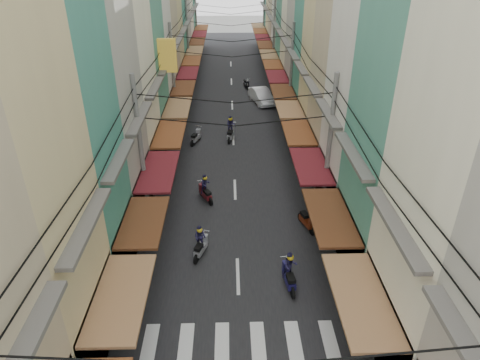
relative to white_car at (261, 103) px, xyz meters
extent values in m
plane|color=slate|center=(-2.85, -22.71, 0.00)|extent=(160.00, 160.00, 0.00)
cube|color=black|center=(-2.85, -2.71, 0.01)|extent=(10.00, 80.00, 0.02)
cube|color=slate|center=(-9.35, -2.71, 0.03)|extent=(3.00, 80.00, 0.06)
cube|color=slate|center=(3.65, -2.71, 0.03)|extent=(3.00, 80.00, 0.06)
cube|color=silver|center=(-6.35, -28.71, 0.03)|extent=(0.55, 2.40, 0.01)
cube|color=silver|center=(-4.95, -28.71, 0.03)|extent=(0.55, 2.40, 0.01)
cube|color=silver|center=(-3.55, -28.71, 0.03)|extent=(0.55, 2.40, 0.01)
cube|color=silver|center=(-2.15, -28.71, 0.03)|extent=(0.55, 2.40, 0.01)
cube|color=silver|center=(-0.75, -28.71, 0.03)|extent=(0.55, 2.40, 0.01)
cube|color=silver|center=(0.65, -28.71, 0.03)|extent=(0.55, 2.40, 0.01)
cube|color=#595651|center=(-7.60, -33.69, 6.00)|extent=(0.50, 4.24, 0.15)
cube|color=black|center=(-8.45, -28.98, 1.60)|extent=(1.20, 4.52, 3.20)
cube|color=#946843|center=(-6.95, -28.98, 3.00)|extent=(1.80, 4.33, 0.12)
cube|color=#595651|center=(-7.60, -28.98, 6.00)|extent=(0.50, 4.23, 0.15)
cube|color=#3D8773|center=(-10.85, -24.47, 9.62)|extent=(6.00, 4.30, 19.25)
cube|color=black|center=(-8.45, -24.47, 1.60)|extent=(1.20, 4.13, 3.20)
cube|color=#572F19|center=(-6.95, -24.47, 3.00)|extent=(1.80, 3.96, 0.12)
cube|color=#595651|center=(-7.60, -24.47, 6.00)|extent=(0.50, 3.87, 0.15)
cube|color=#A3A095|center=(-10.85, -19.75, 10.47)|extent=(6.00, 5.14, 20.93)
cube|color=black|center=(-8.45, -19.75, 1.60)|extent=(1.20, 4.94, 3.20)
cube|color=maroon|center=(-6.95, -19.75, 3.00)|extent=(1.80, 4.73, 0.12)
cube|color=#595651|center=(-7.60, -19.75, 6.00)|extent=(0.50, 4.63, 0.15)
cube|color=#EFEBCB|center=(-10.85, -14.71, 8.72)|extent=(6.00, 4.95, 17.43)
cube|color=black|center=(-8.45, -14.71, 1.60)|extent=(1.20, 4.75, 3.20)
cube|color=brown|center=(-6.95, -14.71, 3.00)|extent=(1.80, 4.56, 0.12)
cube|color=#595651|center=(-7.60, -14.71, 6.00)|extent=(0.50, 4.46, 0.15)
cube|color=#4A9078|center=(-10.85, -9.73, 8.16)|extent=(6.00, 4.99, 16.32)
cube|color=black|center=(-8.45, -9.73, 1.60)|extent=(1.20, 4.80, 3.20)
cube|color=#946843|center=(-6.95, -9.73, 3.00)|extent=(1.80, 4.60, 0.12)
cube|color=#595651|center=(-7.60, -9.73, 6.00)|extent=(0.50, 4.50, 0.15)
cube|color=black|center=(-8.45, -4.91, 1.60)|extent=(1.20, 4.46, 3.20)
cube|color=#572F19|center=(-6.95, -4.91, 3.00)|extent=(1.80, 4.27, 0.12)
cube|color=#595651|center=(-7.60, -4.91, 6.00)|extent=(0.50, 4.18, 0.15)
cube|color=black|center=(-8.45, -0.14, 1.60)|extent=(1.20, 4.70, 3.20)
cube|color=maroon|center=(-6.95, -0.14, 3.00)|extent=(1.80, 4.50, 0.12)
cube|color=#595651|center=(-7.60, -0.14, 6.00)|extent=(0.50, 4.40, 0.15)
cube|color=black|center=(-8.45, 4.56, 1.60)|extent=(1.20, 4.34, 3.20)
cube|color=brown|center=(-6.95, 4.56, 3.00)|extent=(1.80, 4.16, 0.12)
cube|color=#595651|center=(-7.60, 4.56, 6.00)|extent=(0.50, 4.07, 0.15)
cube|color=black|center=(-8.45, 9.42, 1.60)|extent=(1.20, 4.99, 3.20)
cube|color=#946843|center=(-6.95, 9.42, 3.00)|extent=(1.80, 4.78, 0.12)
cube|color=#595651|center=(-7.60, 9.42, 6.00)|extent=(0.50, 4.68, 0.15)
cube|color=black|center=(-8.45, 14.49, 1.60)|extent=(1.20, 4.74, 3.20)
cube|color=#572F19|center=(-6.95, 14.49, 3.00)|extent=(1.80, 4.55, 0.12)
cube|color=#595651|center=(-7.60, 14.49, 6.00)|extent=(0.50, 4.45, 0.15)
cube|color=black|center=(-8.45, 19.44, 1.60)|extent=(1.20, 4.76, 3.20)
cube|color=maroon|center=(-6.95, 19.44, 3.00)|extent=(1.80, 4.56, 0.12)
cube|color=#595651|center=(-7.60, 19.44, 6.00)|extent=(0.50, 4.46, 0.15)
cube|color=black|center=(-8.45, 24.44, 1.60)|extent=(1.20, 4.84, 3.20)
cube|color=brown|center=(-6.95, 24.44, 3.00)|extent=(1.80, 4.64, 0.12)
cube|color=#595651|center=(-7.60, 24.44, 6.00)|extent=(0.50, 4.54, 0.15)
cube|color=#544213|center=(-7.25, -10.71, 7.00)|extent=(1.20, 0.40, 2.20)
cube|color=#595651|center=(1.90, -34.11, 6.00)|extent=(0.50, 4.25, 0.15)
cube|color=black|center=(2.75, -29.26, 1.60)|extent=(1.20, 4.78, 3.20)
cube|color=#946843|center=(1.25, -29.26, 3.00)|extent=(1.80, 4.58, 0.12)
cube|color=#595651|center=(1.90, -29.26, 6.00)|extent=(0.50, 4.48, 0.15)
cube|color=#4A9078|center=(5.15, -24.26, 7.54)|extent=(6.00, 5.03, 15.08)
cube|color=black|center=(2.75, -24.26, 1.60)|extent=(1.20, 4.83, 3.20)
cube|color=#572F19|center=(1.25, -24.26, 3.00)|extent=(1.80, 4.63, 0.12)
cube|color=#595651|center=(1.90, -24.26, 6.00)|extent=(0.50, 4.53, 0.15)
cube|color=silver|center=(5.15, -19.34, 10.83)|extent=(6.00, 4.79, 21.66)
cube|color=black|center=(2.75, -19.34, 1.60)|extent=(1.20, 4.60, 3.20)
cube|color=maroon|center=(1.25, -19.34, 3.00)|extent=(1.80, 4.41, 0.12)
cube|color=#595651|center=(1.90, -19.34, 6.00)|extent=(0.50, 4.31, 0.15)
cube|color=tan|center=(5.15, -14.69, 10.37)|extent=(6.00, 4.52, 20.74)
cube|color=black|center=(2.75, -14.69, 1.60)|extent=(1.20, 4.34, 3.20)
cube|color=brown|center=(1.25, -14.69, 3.00)|extent=(1.80, 4.16, 0.12)
cube|color=#595651|center=(1.90, -14.69, 6.00)|extent=(0.50, 4.07, 0.15)
cube|color=#D1BB83|center=(5.15, -10.36, 7.06)|extent=(6.00, 4.12, 14.13)
cube|color=black|center=(2.75, -10.36, 1.60)|extent=(1.20, 3.96, 3.20)
cube|color=#946843|center=(1.25, -10.36, 3.00)|extent=(1.80, 3.79, 0.12)
cube|color=#595651|center=(1.90, -10.36, 6.00)|extent=(0.50, 3.71, 0.15)
cube|color=#3D8773|center=(5.15, -6.10, 8.84)|extent=(6.00, 4.40, 17.68)
cube|color=black|center=(2.75, -6.10, 1.60)|extent=(1.20, 4.23, 3.20)
cube|color=#572F19|center=(1.25, -6.10, 3.00)|extent=(1.80, 4.05, 0.12)
cube|color=#595651|center=(1.90, -6.10, 6.00)|extent=(0.50, 3.96, 0.15)
cube|color=black|center=(2.75, -1.58, 1.60)|extent=(1.20, 4.45, 3.20)
cube|color=maroon|center=(1.25, -1.58, 3.00)|extent=(1.80, 4.26, 0.12)
cube|color=#595651|center=(1.90, -1.58, 6.00)|extent=(0.50, 4.17, 0.15)
cube|color=black|center=(2.75, 2.74, 1.60)|extent=(1.20, 3.84, 3.20)
cube|color=brown|center=(1.25, 2.74, 3.00)|extent=(1.80, 3.68, 0.12)
cube|color=#595651|center=(1.90, 2.74, 6.00)|extent=(0.50, 3.60, 0.15)
cube|color=black|center=(2.75, 7.24, 1.60)|extent=(1.20, 4.81, 3.20)
cube|color=#946843|center=(1.25, 7.24, 3.00)|extent=(1.80, 4.61, 0.12)
cube|color=#595651|center=(1.90, 7.24, 6.00)|extent=(0.50, 4.51, 0.15)
cube|color=black|center=(2.75, 12.25, 1.60)|extent=(1.20, 4.80, 3.20)
cube|color=#572F19|center=(1.25, 12.25, 3.00)|extent=(1.80, 4.60, 0.12)
cube|color=#595651|center=(1.90, 12.25, 6.00)|extent=(0.50, 4.50, 0.15)
cube|color=black|center=(2.75, 16.91, 1.60)|extent=(1.20, 4.15, 3.20)
cube|color=maroon|center=(1.25, 16.91, 3.00)|extent=(1.80, 3.97, 0.12)
cube|color=#595651|center=(1.90, 16.91, 6.00)|extent=(0.50, 3.89, 0.15)
cube|color=black|center=(2.75, 21.23, 1.60)|extent=(1.20, 4.16, 3.20)
cube|color=brown|center=(1.25, 21.23, 3.00)|extent=(1.80, 3.99, 0.12)
cube|color=#595651|center=(1.90, 21.23, 6.00)|extent=(0.50, 3.90, 0.15)
cube|color=black|center=(2.75, 25.84, 1.60)|extent=(1.20, 4.68, 3.20)
cube|color=#946843|center=(1.25, 25.84, 3.00)|extent=(1.80, 4.49, 0.12)
cube|color=#595651|center=(1.90, 25.84, 6.00)|extent=(0.50, 4.39, 0.15)
cylinder|color=slate|center=(-7.75, -19.71, 4.10)|extent=(0.26, 0.26, 8.20)
cylinder|color=slate|center=(2.05, -19.71, 4.10)|extent=(0.26, 0.26, 8.20)
cylinder|color=slate|center=(-7.75, -4.71, 4.10)|extent=(0.26, 0.26, 8.20)
cylinder|color=slate|center=(2.05, -4.71, 4.10)|extent=(0.26, 0.26, 8.20)
cylinder|color=slate|center=(-7.75, 10.29, 4.10)|extent=(0.26, 0.26, 8.20)
cylinder|color=slate|center=(2.05, 10.29, 4.10)|extent=(0.26, 0.26, 8.20)
cylinder|color=slate|center=(-7.75, 25.29, 4.10)|extent=(0.26, 0.26, 8.20)
cylinder|color=slate|center=(2.05, 25.29, 4.10)|extent=(0.26, 0.26, 8.20)
imported|color=white|center=(0.00, 0.00, 0.00)|extent=(5.21, 3.10, 1.72)
imported|color=black|center=(2.65, -20.42, 0.00)|extent=(1.78, 0.87, 1.18)
cylinder|color=black|center=(-4.62, -17.33, 0.25)|extent=(0.10, 0.50, 0.50)
cylinder|color=black|center=(-4.62, -18.57, 0.25)|extent=(0.10, 0.50, 0.50)
cube|color=#5C1218|center=(-4.62, -17.95, 0.40)|extent=(0.33, 1.10, 0.27)
cube|color=black|center=(-4.62, -18.19, 0.69)|extent=(0.31, 0.53, 0.17)
cube|color=#5C1218|center=(-4.62, -17.42, 0.62)|extent=(0.29, 0.27, 0.53)
imported|color=#1F1C42|center=(-4.62, -17.95, 0.53)|extent=(0.50, 0.36, 1.27)
sphere|color=yellow|center=(-4.62, -17.95, 1.48)|extent=(0.27, 0.27, 0.27)
cylinder|color=black|center=(-0.58, -24.80, 0.27)|extent=(0.10, 0.54, 0.54)
cylinder|color=black|center=(-0.58, -26.15, 0.27)|extent=(0.10, 0.54, 0.54)
cube|color=#1A1654|center=(-0.58, -25.47, 0.44)|extent=(0.35, 1.20, 0.29)
cube|color=black|center=(-0.58, -25.73, 0.75)|extent=(0.33, 0.57, 0.19)
cube|color=#1A1654|center=(-0.58, -24.90, 0.68)|extent=(0.31, 0.29, 0.57)
imported|color=#1F1C42|center=(-0.58, -25.47, 0.57)|extent=(0.55, 0.39, 1.38)
sphere|color=yellow|center=(-0.58, -25.47, 1.61)|extent=(0.29, 0.29, 0.29)
cylinder|color=black|center=(-3.05, -8.27, 0.29)|extent=(0.11, 0.57, 0.57)
cylinder|color=black|center=(-3.05, -9.71, 0.29)|extent=(0.11, 0.57, 0.57)
cube|color=gray|center=(-3.05, -8.99, 0.46)|extent=(0.38, 1.27, 0.31)
cube|color=black|center=(-3.05, -9.27, 0.79)|extent=(0.35, 0.61, 0.20)
cube|color=gray|center=(-3.05, -8.38, 0.72)|extent=(0.33, 0.31, 0.61)
imported|color=#1F1C42|center=(-3.05, -8.99, 0.61)|extent=(0.58, 0.41, 1.46)
sphere|color=yellow|center=(-3.05, -8.99, 1.71)|extent=(0.31, 0.31, 0.31)
cylinder|color=black|center=(0.95, -20.30, 0.26)|extent=(0.10, 0.53, 0.53)
cylinder|color=black|center=(0.95, -21.61, 0.26)|extent=(0.10, 0.53, 0.53)
cube|color=maroon|center=(0.95, -20.96, 0.43)|extent=(0.34, 1.16, 0.28)
cube|color=black|center=(0.95, -21.21, 0.73)|extent=(0.32, 0.56, 0.18)
cube|color=maroon|center=(0.95, -20.40, 0.66)|extent=(0.30, 0.28, 0.56)
cylinder|color=black|center=(-5.76, -8.79, 0.27)|extent=(0.10, 0.54, 0.54)
cylinder|color=black|center=(-5.76, -10.14, 0.27)|extent=(0.10, 0.54, 0.54)
cube|color=gray|center=(-5.76, -9.47, 0.43)|extent=(0.35, 1.19, 0.29)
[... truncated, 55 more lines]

